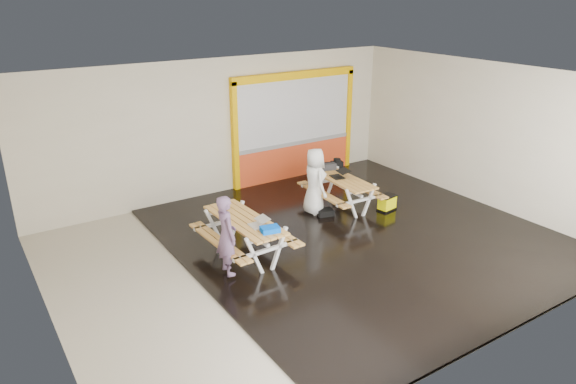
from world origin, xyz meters
TOP-DOWN VIEW (x-y plane):
  - room at (0.00, 0.00)m, footprint 10.02×8.02m
  - deck at (1.25, 0.00)m, footprint 7.50×7.98m
  - kiosk at (2.20, 3.93)m, footprint 3.88×0.16m
  - picnic_table_left at (-1.29, 0.49)m, footprint 1.50×2.15m
  - picnic_table_right at (1.91, 1.45)m, footprint 1.42×2.02m
  - person_left at (-1.95, -0.04)m, footprint 0.42×0.59m
  - person_right at (1.15, 1.51)m, footprint 0.62×0.85m
  - laptop_left at (-1.22, 0.06)m, footprint 0.36×0.33m
  - laptop_right at (1.91, 1.53)m, footprint 0.47×0.43m
  - blue_pouch at (-1.17, -0.29)m, footprint 0.38×0.30m
  - toolbox at (2.02, 2.12)m, footprint 0.39×0.27m
  - backpack at (2.42, 2.29)m, footprint 0.33×0.26m
  - dark_case at (1.25, 1.22)m, footprint 0.43×0.37m
  - fluke_bag at (2.69, 0.65)m, footprint 0.48×0.35m

SIDE VIEW (x-z plane):
  - deck at x=1.25m, z-range 0.00..0.05m
  - dark_case at x=1.25m, z-range 0.05..0.19m
  - fluke_bag at x=2.69m, z-range 0.04..0.42m
  - picnic_table_right at x=1.91m, z-range 0.21..1.00m
  - picnic_table_left at x=-1.29m, z-range 0.22..1.06m
  - backpack at x=2.42m, z-range 0.47..0.96m
  - person_right at x=1.15m, z-range 0.03..1.63m
  - laptop_right at x=1.91m, z-range 0.76..0.93m
  - toolbox at x=2.02m, z-range 0.77..0.97m
  - person_left at x=-1.95m, z-range 0.11..1.64m
  - laptop_left at x=-1.22m, z-range 0.81..0.96m
  - blue_pouch at x=-1.17m, z-range 0.84..0.94m
  - kiosk at x=2.20m, z-range -0.06..2.94m
  - room at x=0.00m, z-range -0.01..3.51m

